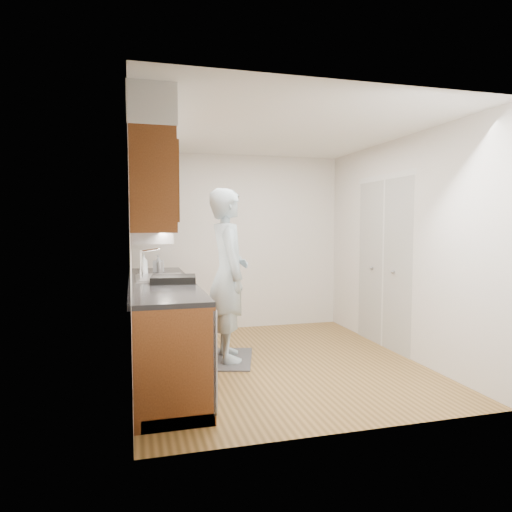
{
  "coord_description": "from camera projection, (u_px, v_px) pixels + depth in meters",
  "views": [
    {
      "loc": [
        -1.48,
        -4.68,
        1.51
      ],
      "look_at": [
        -0.15,
        0.25,
        1.15
      ],
      "focal_mm": 32.0,
      "sensor_mm": 36.0,
      "label": 1
    }
  ],
  "objects": [
    {
      "name": "closet_door",
      "position": [
        383.0,
        264.0,
        5.6
      ],
      "size": [
        0.02,
        1.22,
        2.05
      ],
      "primitive_type": "cube",
      "color": "silver",
      "rests_on": "wall_right"
    },
    {
      "name": "upper_cabinets",
      "position": [
        147.0,
        180.0,
        4.56
      ],
      "size": [
        0.47,
        2.8,
        1.21
      ],
      "color": "brown",
      "rests_on": "wall_left"
    },
    {
      "name": "wall_left",
      "position": [
        131.0,
        251.0,
        4.52
      ],
      "size": [
        0.02,
        3.5,
        2.5
      ],
      "primitive_type": "cube",
      "color": "silver",
      "rests_on": "floor"
    },
    {
      "name": "wall_right",
      "position": [
        398.0,
        247.0,
        5.3
      ],
      "size": [
        0.02,
        3.5,
        2.5
      ],
      "primitive_type": "cube",
      "color": "silver",
      "rests_on": "floor"
    },
    {
      "name": "ceiling",
      "position": [
        276.0,
        131.0,
        4.82
      ],
      "size": [
        3.5,
        3.5,
        0.0
      ],
      "primitive_type": "plane",
      "rotation": [
        3.14,
        0.0,
        0.0
      ],
      "color": "white",
      "rests_on": "wall_left"
    },
    {
      "name": "soap_bottle_b",
      "position": [
        158.0,
        264.0,
        5.4
      ],
      "size": [
        0.13,
        0.13,
        0.21
      ],
      "primitive_type": "imported",
      "rotation": [
        0.0,
        0.0,
        -0.61
      ],
      "color": "silver",
      "rests_on": "counter"
    },
    {
      "name": "dish_rack",
      "position": [
        173.0,
        279.0,
        4.46
      ],
      "size": [
        0.46,
        0.4,
        0.07
      ],
      "primitive_type": "cube",
      "rotation": [
        0.0,
        0.0,
        -0.11
      ],
      "color": "black",
      "rests_on": "counter"
    },
    {
      "name": "floor_mat",
      "position": [
        229.0,
        359.0,
        5.09
      ],
      "size": [
        0.72,
        0.97,
        0.02
      ],
      "primitive_type": "cube",
      "rotation": [
        0.0,
        0.0,
        -0.28
      ],
      "color": "#5F5F62",
      "rests_on": "floor"
    },
    {
      "name": "person",
      "position": [
        228.0,
        263.0,
        5.02
      ],
      "size": [
        0.52,
        0.77,
        2.13
      ],
      "primitive_type": "imported",
      "rotation": [
        0.0,
        0.0,
        1.54
      ],
      "color": "#AAC2CF",
      "rests_on": "floor_mat"
    },
    {
      "name": "wall_back",
      "position": [
        239.0,
        242.0,
        6.59
      ],
      "size": [
        3.0,
        0.02,
        2.5
      ],
      "primitive_type": "cube",
      "color": "silver",
      "rests_on": "floor"
    },
    {
      "name": "floor",
      "position": [
        275.0,
        362.0,
        5.0
      ],
      "size": [
        3.5,
        3.5,
        0.0
      ],
      "primitive_type": "plane",
      "color": "olive",
      "rests_on": "ground"
    },
    {
      "name": "steel_can",
      "position": [
        160.0,
        267.0,
        5.36
      ],
      "size": [
        0.09,
        0.09,
        0.13
      ],
      "primitive_type": "cylinder",
      "rotation": [
        0.0,
        0.0,
        0.27
      ],
      "color": "#A5A5AA",
      "rests_on": "counter"
    },
    {
      "name": "counter",
      "position": [
        163.0,
        325.0,
        4.65
      ],
      "size": [
        0.64,
        2.8,
        1.3
      ],
      "color": "brown",
      "rests_on": "floor"
    },
    {
      "name": "soap_bottle_a",
      "position": [
        144.0,
        265.0,
        5.11
      ],
      "size": [
        0.1,
        0.1,
        0.24
      ],
      "primitive_type": "imported",
      "rotation": [
        0.0,
        0.0,
        -0.08
      ],
      "color": "silver",
      "rests_on": "counter"
    }
  ]
}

